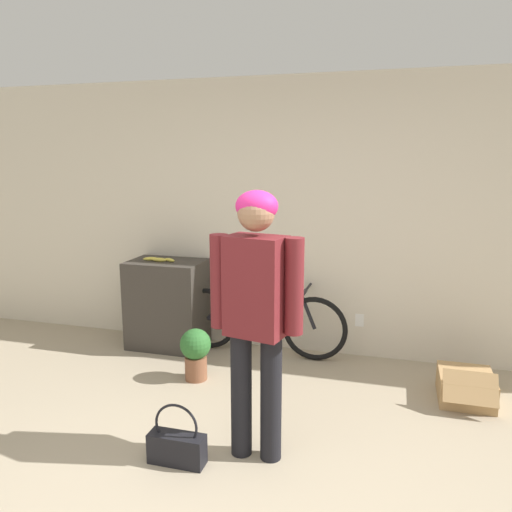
{
  "coord_description": "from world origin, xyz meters",
  "views": [
    {
      "loc": [
        0.84,
        -2.01,
        1.85
      ],
      "look_at": [
        0.06,
        0.75,
        1.29
      ],
      "focal_mm": 35.0,
      "sensor_mm": 36.0,
      "label": 1
    }
  ],
  "objects": [
    {
      "name": "wall_back",
      "position": [
        0.0,
        2.62,
        1.3
      ],
      "size": [
        8.0,
        0.07,
        2.6
      ],
      "color": "beige",
      "rests_on": "ground_plane"
    },
    {
      "name": "side_shelf",
      "position": [
        -1.31,
        2.33,
        0.43
      ],
      "size": [
        0.73,
        0.49,
        0.87
      ],
      "color": "#38332D",
      "rests_on": "ground_plane"
    },
    {
      "name": "person",
      "position": [
        0.06,
        0.75,
        1.02
      ],
      "size": [
        0.57,
        0.29,
        1.67
      ],
      "rotation": [
        0.0,
        0.0,
        -0.21
      ],
      "color": "black",
      "rests_on": "ground_plane"
    },
    {
      "name": "bicycle",
      "position": [
        -0.37,
        2.37,
        0.33
      ],
      "size": [
        1.67,
        0.46,
        0.68
      ],
      "rotation": [
        0.0,
        0.0,
        -0.01
      ],
      "color": "black",
      "rests_on": "ground_plane"
    },
    {
      "name": "banana",
      "position": [
        -1.36,
        2.3,
        0.89
      ],
      "size": [
        0.35,
        0.09,
        0.04
      ],
      "color": "#EAD64C",
      "rests_on": "side_shelf"
    },
    {
      "name": "handbag",
      "position": [
        -0.39,
        0.53,
        0.12
      ],
      "size": [
        0.35,
        0.13,
        0.39
      ],
      "color": "black",
      "rests_on": "ground_plane"
    },
    {
      "name": "cardboard_box",
      "position": [
        1.42,
        1.9,
        0.11
      ],
      "size": [
        0.4,
        0.54,
        0.3
      ],
      "color": "tan",
      "rests_on": "ground_plane"
    },
    {
      "name": "potted_plant",
      "position": [
        -0.74,
        1.68,
        0.25
      ],
      "size": [
        0.26,
        0.26,
        0.45
      ],
      "color": "brown",
      "rests_on": "ground_plane"
    }
  ]
}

